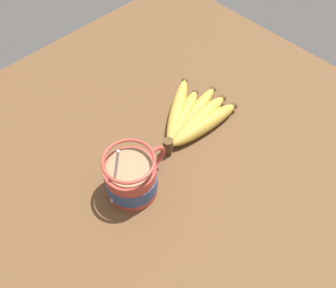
{
  "coord_description": "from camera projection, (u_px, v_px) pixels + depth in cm",
  "views": [
    {
      "loc": [
        -27.64,
        -27.21,
        64.02
      ],
      "look_at": [
        1.93,
        3.22,
        7.5
      ],
      "focal_mm": 40.0,
      "sensor_mm": 36.0,
      "label": 1
    }
  ],
  "objects": [
    {
      "name": "banana_bunch",
      "position": [
        192.0,
        118.0,
        0.78
      ],
      "size": [
        20.31,
        15.74,
        4.03
      ],
      "color": "#4C381E",
      "rests_on": "table"
    },
    {
      "name": "coffee_mug",
      "position": [
        132.0,
        178.0,
        0.67
      ],
      "size": [
        13.26,
        9.46,
        13.91
      ],
      "color": "#B23D33",
      "rests_on": "table"
    },
    {
      "name": "table",
      "position": [
        172.0,
        177.0,
        0.73
      ],
      "size": [
        98.74,
        98.74,
        3.22
      ],
      "color": "brown",
      "rests_on": "ground"
    }
  ]
}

